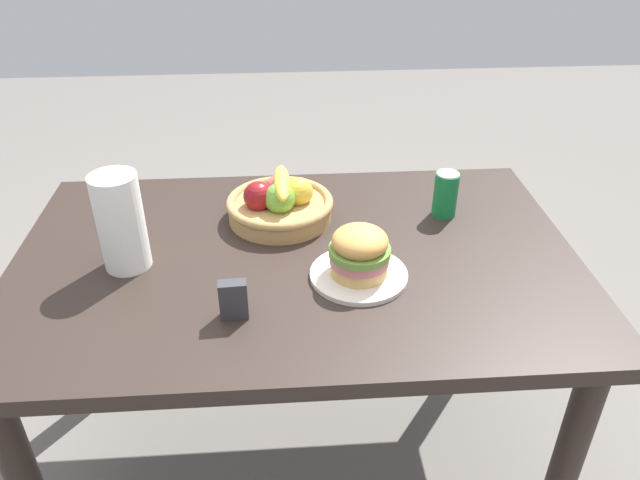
{
  "coord_description": "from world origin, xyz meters",
  "views": [
    {
      "loc": [
        -0.03,
        -1.27,
        1.59
      ],
      "look_at": [
        0.06,
        -0.03,
        0.81
      ],
      "focal_mm": 34.3,
      "sensor_mm": 36.0,
      "label": 1
    }
  ],
  "objects": [
    {
      "name": "fruit_basket",
      "position": [
        -0.04,
        0.18,
        0.8
      ],
      "size": [
        0.29,
        0.29,
        0.14
      ],
      "color": "tan",
      "rests_on": "dining_table"
    },
    {
      "name": "plate",
      "position": [
        0.14,
        -0.11,
        0.76
      ],
      "size": [
        0.23,
        0.23,
        0.01
      ],
      "primitive_type": "cylinder",
      "color": "silver",
      "rests_on": "dining_table"
    },
    {
      "name": "paper_towel_roll",
      "position": [
        -0.41,
        -0.02,
        0.87
      ],
      "size": [
        0.11,
        0.11,
        0.24
      ],
      "primitive_type": "cylinder",
      "color": "white",
      "rests_on": "dining_table"
    },
    {
      "name": "ground_plane",
      "position": [
        0.0,
        0.0,
        0.0
      ],
      "size": [
        8.0,
        8.0,
        0.0
      ],
      "primitive_type": "plane",
      "color": "slate"
    },
    {
      "name": "soda_can",
      "position": [
        0.41,
        0.17,
        0.81
      ],
      "size": [
        0.07,
        0.07,
        0.13
      ],
      "color": "#147238",
      "rests_on": "dining_table"
    },
    {
      "name": "napkin_holder",
      "position": [
        -0.14,
        -0.23,
        0.8
      ],
      "size": [
        0.06,
        0.03,
        0.09
      ],
      "primitive_type": "cube",
      "rotation": [
        0.0,
        0.0,
        0.06
      ],
      "color": "#333338",
      "rests_on": "dining_table"
    },
    {
      "name": "dining_table",
      "position": [
        0.0,
        0.0,
        0.65
      ],
      "size": [
        1.4,
        0.9,
        0.75
      ],
      "color": "#2D231E",
      "rests_on": "ground_plane"
    },
    {
      "name": "sandwich",
      "position": [
        0.14,
        -0.11,
        0.82
      ],
      "size": [
        0.14,
        0.14,
        0.12
      ],
      "color": "#DBAD60",
      "rests_on": "plate"
    }
  ]
}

